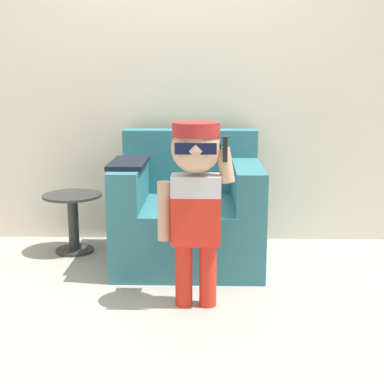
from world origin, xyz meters
The scene contains 5 objects.
ground_plane centered at (0.00, 0.00, 0.00)m, with size 10.00×10.00×0.00m, color #ADA89E.
wall_back centered at (0.00, 0.57, 1.30)m, with size 10.00×0.05×2.60m.
armchair centered at (0.14, 0.05, 0.33)m, with size 0.98×0.89×0.87m.
person_child centered at (0.20, -0.72, 0.68)m, with size 0.41×0.31×1.01m.
side_table centered at (-0.70, 0.19, 0.26)m, with size 0.42×0.42×0.43m.
Camera 1 is at (0.25, -3.50, 1.23)m, focal length 50.00 mm.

